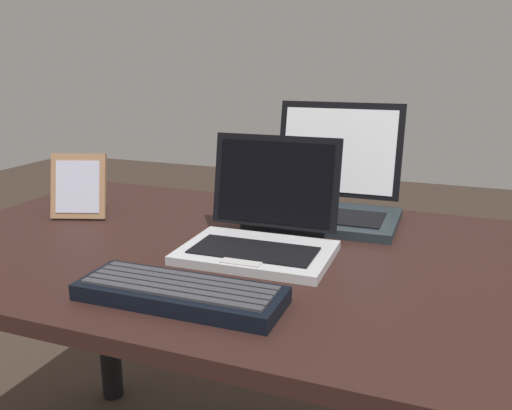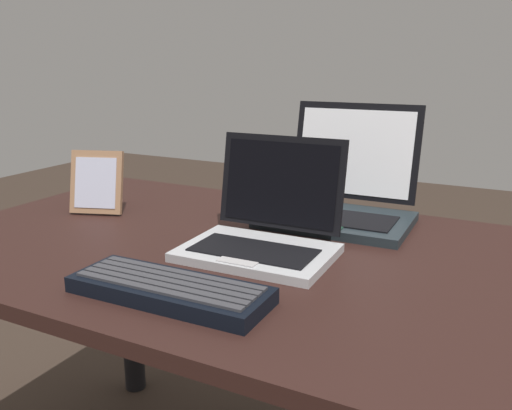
{
  "view_description": "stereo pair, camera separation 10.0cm",
  "coord_description": "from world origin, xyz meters",
  "px_view_note": "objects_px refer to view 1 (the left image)",
  "views": [
    {
      "loc": [
        0.3,
        -0.94,
        1.08
      ],
      "look_at": [
        -0.05,
        -0.05,
        0.82
      ],
      "focal_mm": 37.9,
      "sensor_mm": 36.0,
      "label": 1
    },
    {
      "loc": [
        0.39,
        -0.9,
        1.08
      ],
      "look_at": [
        -0.05,
        -0.05,
        0.82
      ],
      "focal_mm": 37.9,
      "sensor_mm": 36.0,
      "label": 2
    }
  ],
  "objects_px": {
    "laptop_front": "(262,230)",
    "external_keyboard": "(180,293)",
    "photo_frame": "(79,187)",
    "laptop_rear": "(329,196)"
  },
  "relations": [
    {
      "from": "external_keyboard",
      "to": "photo_frame",
      "type": "relative_size",
      "value": 2.16
    },
    {
      "from": "laptop_front",
      "to": "photo_frame",
      "type": "distance_m",
      "value": 0.49
    },
    {
      "from": "external_keyboard",
      "to": "photo_frame",
      "type": "height_order",
      "value": "photo_frame"
    },
    {
      "from": "laptop_front",
      "to": "external_keyboard",
      "type": "height_order",
      "value": "laptop_front"
    },
    {
      "from": "laptop_front",
      "to": "external_keyboard",
      "type": "xyz_separation_m",
      "value": [
        -0.04,
        -0.26,
        -0.03
      ]
    },
    {
      "from": "photo_frame",
      "to": "laptop_front",
      "type": "bearing_deg",
      "value": -7.17
    },
    {
      "from": "laptop_front",
      "to": "laptop_rear",
      "type": "xyz_separation_m",
      "value": [
        0.06,
        0.28,
        0.01
      ]
    },
    {
      "from": "laptop_front",
      "to": "laptop_rear",
      "type": "relative_size",
      "value": 0.86
    },
    {
      "from": "laptop_front",
      "to": "external_keyboard",
      "type": "relative_size",
      "value": 0.88
    },
    {
      "from": "external_keyboard",
      "to": "laptop_rear",
      "type": "bearing_deg",
      "value": 79.21
    }
  ]
}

